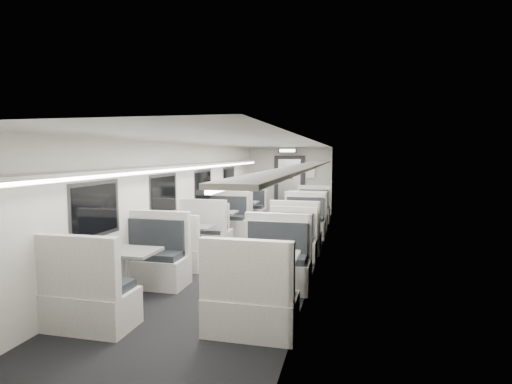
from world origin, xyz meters
The scene contains 19 objects.
room centered at (0.00, 0.00, 1.20)m, with size 3.24×12.24×2.64m.
booth_left_a centered at (-1.00, 3.28, 0.38)m, with size 1.03×2.10×1.12m.
booth_left_b centered at (-1.00, 0.87, 0.39)m, with size 1.08×2.20×1.17m.
booth_left_c centered at (-1.00, -0.70, 0.35)m, with size 0.97×1.98×1.06m.
booth_left_d centered at (-1.00, -3.26, 0.41)m, with size 1.12×2.27×1.21m.
booth_right_a centered at (1.00, 3.69, 0.38)m, with size 1.06×2.14×1.15m.
booth_right_b centered at (1.00, 1.12, 0.39)m, with size 1.08×2.18×1.17m.
booth_right_c centered at (1.00, -1.03, 0.36)m, with size 0.99×2.00×1.07m.
booth_right_d centered at (1.00, -2.96, 0.40)m, with size 1.11×2.24×1.20m.
passenger centered at (-0.95, 2.88, 0.75)m, with size 0.54×0.36×1.49m, color black.
window_a centered at (-1.49, 3.40, 1.35)m, with size 0.02×1.18×0.84m, color black.
window_b centered at (-1.49, 1.20, 1.35)m, with size 0.02×1.18×0.84m, color black.
window_c centered at (-1.49, -1.00, 1.35)m, with size 0.02×1.18×0.84m, color black.
window_d centered at (-1.49, -3.20, 1.35)m, with size 0.02×1.18×0.84m, color black.
luggage_rack_left centered at (-1.24, -0.30, 1.92)m, with size 0.46×10.40×0.09m.
luggage_rack_right centered at (1.24, -0.30, 1.92)m, with size 0.46×10.40×0.09m.
vestibule_door centered at (0.00, 5.93, 1.04)m, with size 1.10×0.13×2.10m.
exit_sign centered at (0.00, 5.44, 2.28)m, with size 0.62×0.12×0.16m.
wall_notice centered at (0.75, 5.92, 1.50)m, with size 0.32×0.02×0.40m, color white.
Camera 1 is at (2.13, -8.30, 2.17)m, focal length 28.00 mm.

